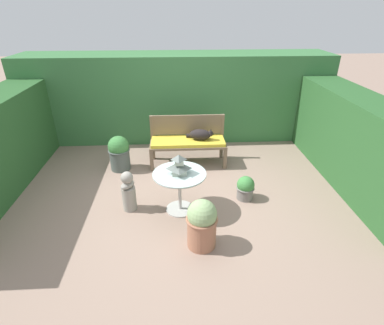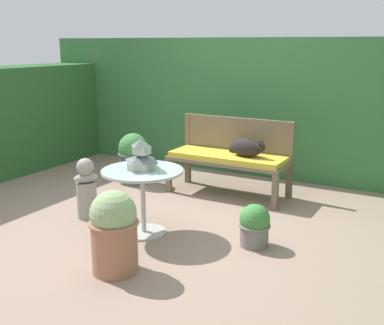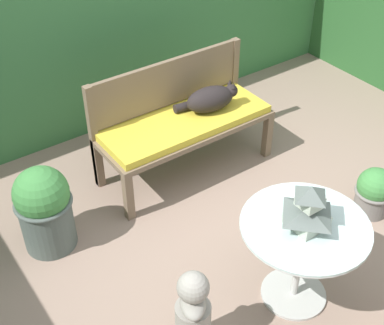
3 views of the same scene
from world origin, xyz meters
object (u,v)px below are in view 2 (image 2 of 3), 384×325
garden_bench (228,160)px  potted_plant_path_edge (134,158)px  cat (246,148)px  potted_plant_table_near (114,231)px  garden_bust (86,190)px  potted_plant_bench_right (255,225)px  patio_table (142,183)px  pagoda_birdhouse (142,156)px

garden_bench → potted_plant_path_edge: bearing=-173.7°
cat → potted_plant_table_near: (-0.16, -2.16, -0.25)m
cat → garden_bust: 1.80m
potted_plant_path_edge → garden_bust: bearing=-75.4°
potted_plant_path_edge → potted_plant_bench_right: (2.05, -1.06, -0.14)m
garden_bust → potted_plant_path_edge: (-0.32, 1.23, 0.03)m
patio_table → pagoda_birdhouse: 0.25m
patio_table → potted_plant_bench_right: bearing=13.1°
patio_table → potted_plant_path_edge: 1.67m
pagoda_birdhouse → garden_bust: bearing=175.3°
pagoda_birdhouse → garden_bench: bearing=82.7°
patio_table → garden_bust: 0.75m
pagoda_birdhouse → potted_plant_table_near: 0.87m
cat → garden_bench: bearing=-172.3°
garden_bust → potted_plant_path_edge: 1.27m
pagoda_birdhouse → potted_plant_bench_right: 1.16m
garden_bench → potted_plant_bench_right: size_ratio=3.66×
cat → potted_plant_table_near: bearing=-85.1°
pagoda_birdhouse → garden_bust: 0.85m
potted_plant_table_near → potted_plant_bench_right: size_ratio=1.72×
pagoda_birdhouse → garden_bust: (-0.72, 0.06, -0.43)m
potted_plant_table_near → potted_plant_bench_right: (0.75, 0.97, -0.14)m
cat → potted_plant_bench_right: 1.39m
garden_bench → potted_plant_bench_right: (0.82, -1.19, -0.23)m
potted_plant_path_edge → cat: bearing=5.2°
potted_plant_path_edge → garden_bench: bearing=6.3°
cat → patio_table: (-0.41, -1.42, -0.10)m
pagoda_birdhouse → potted_plant_path_edge: size_ratio=0.45×
pagoda_birdhouse → potted_plant_bench_right: size_ratio=0.75×
cat → patio_table: 1.48m
garden_bench → pagoda_birdhouse: 1.47m
garden_bust → potted_plant_bench_right: 1.74m
patio_table → potted_plant_table_near: potted_plant_table_near is taller
garden_bust → potted_plant_bench_right: size_ratio=1.63×
pagoda_birdhouse → potted_plant_table_near: pagoda_birdhouse is taller
garden_bench → cat: (0.23, -0.01, 0.17)m
garden_bench → pagoda_birdhouse: (-0.18, -1.43, 0.31)m
garden_bench → cat: 0.28m
garden_bench → cat: cat is taller
garden_bench → garden_bust: (-0.91, -1.37, -0.12)m
cat → patio_table: size_ratio=0.65×
garden_bust → potted_plant_path_edge: bearing=46.8°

